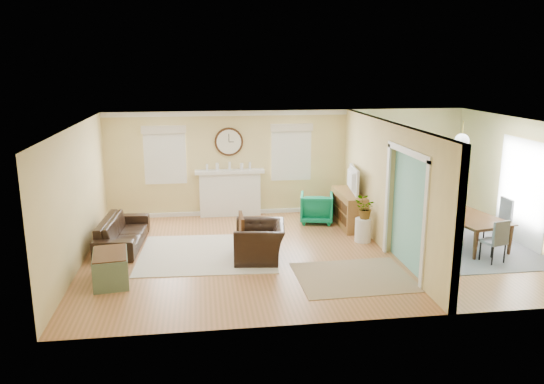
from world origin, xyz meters
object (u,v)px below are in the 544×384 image
object	(u,v)px
sofa	(123,232)
green_chair	(317,208)
credenza	(349,209)
eames_chair	(260,242)
dining_table	(466,230)

from	to	relation	value
sofa	green_chair	bearing A→B (deg)	-71.54
sofa	green_chair	xyz separation A→B (m)	(4.37, 1.14, 0.05)
sofa	credenza	xyz separation A→B (m)	(5.07, 0.76, 0.10)
eames_chair	dining_table	world-z (taller)	eames_chair
green_chair	dining_table	xyz separation A→B (m)	(2.76, -2.01, -0.03)
eames_chair	green_chair	size ratio (longest dim) A/B	1.40
green_chair	credenza	bearing A→B (deg)	164.39
green_chair	credenza	xyz separation A→B (m)	(0.70, -0.38, 0.05)
sofa	green_chair	size ratio (longest dim) A/B	2.64
credenza	sofa	bearing A→B (deg)	-171.42
eames_chair	credenza	distance (m)	3.01
green_chair	credenza	distance (m)	0.79
eames_chair	dining_table	size ratio (longest dim) A/B	0.60
green_chair	sofa	bearing A→B (deg)	27.48
green_chair	dining_table	world-z (taller)	green_chair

